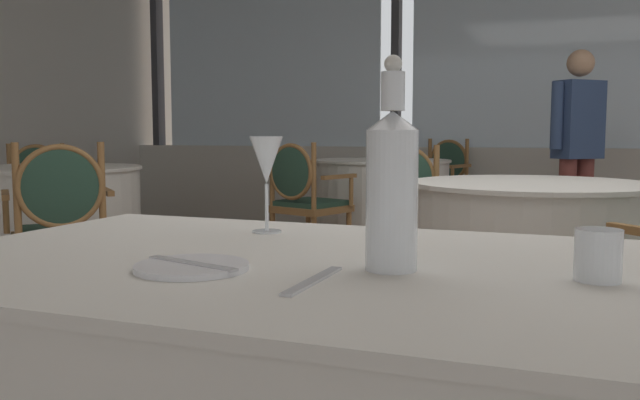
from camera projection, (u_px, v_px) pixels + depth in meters
ground_plane at (480, 389)px, 2.60m from camera, size 14.47×14.47×0.00m
window_wall_far at (543, 114)px, 6.36m from camera, size 9.19×0.14×2.93m
side_plate at (192, 267)px, 1.07m from camera, size 0.18×0.18×0.01m
butter_knife at (192, 263)px, 1.07m from camera, size 0.19×0.07×0.00m
dinner_fork at (313, 280)px, 0.98m from camera, size 0.02×0.20×0.00m
water_bottle at (392, 185)px, 1.05m from camera, size 0.08×0.08×0.34m
wine_glass at (266, 163)px, 1.46m from camera, size 0.07×0.07×0.21m
water_tumbler at (598, 255)px, 0.98m from camera, size 0.07×0.07×0.08m
background_table_0 at (382, 205)px, 5.64m from camera, size 1.14×1.14×0.77m
dining_chair_0_0 at (303, 195)px, 4.86m from camera, size 0.63×0.58×0.93m
dining_chair_0_1 at (441, 179)px, 6.38m from camera, size 0.63×0.58×0.94m
background_table_2 at (48, 225)px, 4.43m from camera, size 1.23×1.23×0.77m
dining_chair_2_0 at (60, 218)px, 3.47m from camera, size 0.66×0.66×0.94m
dining_chair_2_1 at (38, 190)px, 5.34m from camera, size 0.66×0.66×0.91m
background_table_3 at (530, 266)px, 3.04m from camera, size 1.09×1.09×0.77m
dining_chair_3_1 at (418, 210)px, 3.91m from camera, size 0.66×0.66×0.92m
diner_person_0 at (578, 142)px, 5.17m from camera, size 0.40×0.40×1.62m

